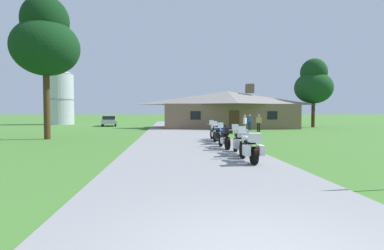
{
  "coord_description": "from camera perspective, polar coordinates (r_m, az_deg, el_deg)",
  "views": [
    {
      "loc": [
        -1.12,
        -3.64,
        1.91
      ],
      "look_at": [
        0.9,
        22.07,
        0.83
      ],
      "focal_mm": 28.62,
      "sensor_mm": 36.0,
      "label": 1
    }
  ],
  "objects": [
    {
      "name": "parked_silver_suv_far_left",
      "position": [
        43.64,
        -15.19,
        0.83
      ],
      "size": [
        2.52,
        4.83,
        1.4
      ],
      "rotation": [
        0.0,
        0.0,
        0.15
      ],
      "color": "#ADAFB7",
      "rests_on": "ground"
    },
    {
      "name": "motorcycle_blue_fourth_in_row",
      "position": [
        18.28,
        5.09,
        -1.71
      ],
      "size": [
        0.85,
        2.08,
        1.3
      ],
      "rotation": [
        0.0,
        0.0,
        0.1
      ],
      "color": "black",
      "rests_on": "asphalt_driveway"
    },
    {
      "name": "motorcycle_black_second_in_row",
      "position": [
        13.58,
        8.95,
        -3.15
      ],
      "size": [
        0.72,
        2.08,
        1.3
      ],
      "rotation": [
        0.0,
        0.0,
        -0.01
      ],
      "color": "black",
      "rests_on": "asphalt_driveway"
    },
    {
      "name": "asphalt_driveway",
      "position": [
        21.76,
        -1.53,
        -2.57
      ],
      "size": [
        6.4,
        80.0,
        0.06
      ],
      "primitive_type": "cube",
      "color": "gray",
      "rests_on": "ground"
    },
    {
      "name": "bystander_tan_shirt_beside_signpost",
      "position": [
        30.42,
        12.32,
        0.53
      ],
      "size": [
        0.47,
        0.39,
        1.69
      ],
      "rotation": [
        0.0,
        0.0,
        2.54
      ],
      "color": "black",
      "rests_on": "ground"
    },
    {
      "name": "bystander_blue_shirt_near_lodge",
      "position": [
        32.94,
        10.68,
        0.65
      ],
      "size": [
        0.55,
        0.22,
        1.67
      ],
      "rotation": [
        0.0,
        0.0,
        3.14
      ],
      "color": "navy",
      "rests_on": "ground"
    },
    {
      "name": "metal_silo_distant",
      "position": [
        51.9,
        -23.39,
        4.97
      ],
      "size": [
        4.21,
        4.21,
        8.81
      ],
      "color": "#B2B7BC",
      "rests_on": "ground"
    },
    {
      "name": "stone_lodge",
      "position": [
        37.57,
        6.64,
        2.97
      ],
      "size": [
        16.14,
        8.15,
        5.36
      ],
      "color": "brown",
      "rests_on": "ground"
    },
    {
      "name": "bystander_white_shirt_by_tree",
      "position": [
        28.34,
        9.82,
        0.38
      ],
      "size": [
        0.38,
        0.48,
        1.67
      ],
      "rotation": [
        0.0,
        0.0,
        1.02
      ],
      "color": "#75664C",
      "rests_on": "ground"
    },
    {
      "name": "motorcycle_white_farthest_in_row",
      "position": [
        20.31,
        4.25,
        -1.26
      ],
      "size": [
        0.66,
        2.08,
        1.3
      ],
      "rotation": [
        0.0,
        0.0,
        0.08
      ],
      "color": "black",
      "rests_on": "asphalt_driveway"
    },
    {
      "name": "tree_right_of_lodge",
      "position": [
        42.12,
        21.72,
        7.23
      ],
      "size": [
        4.75,
        4.75,
        8.71
      ],
      "color": "#422D19",
      "rests_on": "ground"
    },
    {
      "name": "motorcycle_blue_third_in_row",
      "position": [
        15.77,
        6.11,
        -2.32
      ],
      "size": [
        0.66,
        2.08,
        1.3
      ],
      "rotation": [
        0.0,
        0.0,
        0.06
      ],
      "color": "black",
      "rests_on": "asphalt_driveway"
    },
    {
      "name": "ground_plane",
      "position": [
        23.75,
        -1.78,
        -2.22
      ],
      "size": [
        500.0,
        500.0,
        0.0
      ],
      "primitive_type": "plane",
      "color": "#42752D"
    },
    {
      "name": "tree_left_near",
      "position": [
        24.5,
        -25.64,
        14.09
      ],
      "size": [
        4.62,
        4.62,
        10.04
      ],
      "color": "#422D19",
      "rests_on": "ground"
    },
    {
      "name": "motorcycle_white_nearest_to_camera",
      "position": [
        11.51,
        10.75,
        -4.16
      ],
      "size": [
        0.75,
        2.08,
        1.3
      ],
      "rotation": [
        0.0,
        0.0,
        0.04
      ],
      "color": "black",
      "rests_on": "asphalt_driveway"
    }
  ]
}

